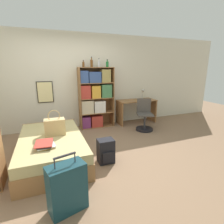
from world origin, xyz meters
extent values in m
plane|color=#84664C|center=(0.00, 0.00, 0.00)|extent=(14.00, 14.00, 0.00)
cube|color=beige|center=(0.00, 1.74, 1.30)|extent=(10.00, 0.06, 2.60)
cube|color=black|center=(-0.69, 1.70, 1.05)|extent=(0.40, 0.02, 0.56)
cube|color=beige|center=(-0.69, 1.69, 1.05)|extent=(0.36, 0.01, 0.52)
cube|color=olive|center=(-0.66, 0.00, 0.14)|extent=(1.13, 1.95, 0.28)
cube|color=tan|center=(-0.66, 0.00, 0.37)|extent=(1.10, 1.92, 0.17)
cube|color=olive|center=(-0.66, 0.95, 0.23)|extent=(1.13, 0.04, 0.45)
cube|color=tan|center=(-0.58, 0.06, 0.60)|extent=(0.37, 0.21, 0.30)
torus|color=tan|center=(-0.58, 0.06, 0.82)|extent=(0.22, 0.02, 0.22)
cube|color=gold|center=(-0.76, -0.43, 0.46)|extent=(0.24, 0.30, 0.01)
cube|color=silver|center=(-0.76, -0.42, 0.48)|extent=(0.31, 0.34, 0.02)
cube|color=#232328|center=(-0.76, -0.44, 0.49)|extent=(0.26, 0.36, 0.01)
cube|color=#B2382D|center=(-0.77, -0.42, 0.50)|extent=(0.27, 0.34, 0.01)
cube|color=#B2382D|center=(-0.78, -0.42, 0.52)|extent=(0.29, 0.38, 0.01)
cube|color=#143842|center=(-0.55, -1.36, 0.30)|extent=(0.48, 0.34, 0.60)
cylinder|color=#2D2D33|center=(-0.67, -1.40, 0.66)|extent=(0.01, 0.01, 0.12)
cylinder|color=#2D2D33|center=(-0.43, -1.33, 0.66)|extent=(0.01, 0.01, 0.12)
cube|color=#2D2D33|center=(-0.55, -1.36, 0.72)|extent=(0.26, 0.09, 0.02)
cube|color=olive|center=(0.18, 1.51, 0.85)|extent=(0.02, 0.36, 1.69)
cube|color=olive|center=(1.13, 1.51, 0.85)|extent=(0.02, 0.36, 1.69)
cube|color=olive|center=(0.65, 1.69, 0.85)|extent=(0.97, 0.01, 1.69)
cube|color=olive|center=(0.65, 1.51, 0.01)|extent=(0.93, 0.36, 0.02)
cube|color=olive|center=(0.65, 1.51, 0.42)|extent=(0.93, 0.36, 0.02)
cube|color=olive|center=(0.65, 1.51, 0.85)|extent=(0.93, 0.36, 0.02)
cube|color=olive|center=(0.65, 1.51, 1.27)|extent=(0.93, 0.36, 0.02)
cube|color=olive|center=(0.65, 1.51, 1.69)|extent=(0.93, 0.36, 0.02)
cube|color=#7A336B|center=(0.32, 1.49, 0.17)|extent=(0.24, 0.27, 0.31)
cube|color=#B2382D|center=(0.63, 1.49, 0.18)|extent=(0.32, 0.27, 0.32)
cube|color=beige|center=(0.37, 1.49, 0.62)|extent=(0.34, 0.27, 0.37)
cube|color=silver|center=(0.72, 1.49, 0.60)|extent=(0.32, 0.27, 0.33)
cube|color=#B2382D|center=(0.33, 1.49, 1.03)|extent=(0.26, 0.27, 0.36)
cube|color=gold|center=(0.62, 1.49, 1.03)|extent=(0.24, 0.27, 0.34)
cube|color=#427A4C|center=(0.93, 1.49, 1.04)|extent=(0.29, 0.27, 0.36)
cube|color=#334C84|center=(0.31, 1.49, 1.44)|extent=(0.22, 0.27, 0.32)
cube|color=#334C84|center=(0.60, 1.49, 1.43)|extent=(0.33, 0.27, 0.29)
cube|color=#99894C|center=(0.92, 1.49, 1.46)|extent=(0.25, 0.27, 0.36)
cylinder|color=brown|center=(0.33, 1.55, 1.76)|extent=(0.06, 0.06, 0.13)
cylinder|color=brown|center=(0.33, 1.55, 1.84)|extent=(0.02, 0.02, 0.04)
cylinder|color=#232328|center=(0.33, 1.55, 1.87)|extent=(0.03, 0.03, 0.01)
cylinder|color=brown|center=(0.56, 1.55, 1.79)|extent=(0.07, 0.07, 0.19)
cylinder|color=brown|center=(0.56, 1.55, 1.91)|extent=(0.03, 0.03, 0.06)
cylinder|color=#232328|center=(0.56, 1.55, 1.95)|extent=(0.03, 0.03, 0.02)
cylinder|color=#B7BCC1|center=(0.75, 1.51, 1.78)|extent=(0.06, 0.06, 0.16)
cylinder|color=#B7BCC1|center=(0.75, 1.51, 1.88)|extent=(0.02, 0.02, 0.05)
cylinder|color=#232328|center=(0.75, 1.51, 1.92)|extent=(0.03, 0.03, 0.02)
cylinder|color=#1E6B2D|center=(0.97, 1.46, 1.77)|extent=(0.07, 0.07, 0.15)
cylinder|color=#1E6B2D|center=(0.97, 1.46, 1.86)|extent=(0.03, 0.03, 0.05)
cylinder|color=#232328|center=(0.97, 1.46, 1.89)|extent=(0.03, 0.03, 0.02)
cube|color=olive|center=(1.91, 1.43, 0.70)|extent=(1.18, 0.53, 0.02)
cube|color=olive|center=(1.34, 1.43, 0.35)|extent=(0.03, 0.49, 0.69)
cube|color=olive|center=(2.48, 1.43, 0.35)|extent=(0.03, 0.49, 0.69)
cylinder|color=#ADA89E|center=(2.15, 1.51, 0.73)|extent=(0.13, 0.13, 0.02)
cylinder|color=#ADA89E|center=(2.15, 1.51, 0.86)|extent=(0.02, 0.02, 0.25)
cone|color=#ADA89E|center=(2.19, 1.51, 1.01)|extent=(0.15, 0.11, 0.15)
cylinder|color=black|center=(1.78, 0.72, 0.03)|extent=(0.46, 0.46, 0.06)
cylinder|color=#333338|center=(1.78, 0.72, 0.22)|extent=(0.05, 0.05, 0.44)
cube|color=#47423D|center=(1.78, 0.72, 0.45)|extent=(0.54, 0.54, 0.03)
cube|color=#47423D|center=(1.85, 0.90, 0.66)|extent=(0.37, 0.17, 0.39)
cube|color=black|center=(0.24, -0.48, 0.22)|extent=(0.29, 0.23, 0.44)
cube|color=black|center=(0.24, -0.61, 0.15)|extent=(0.20, 0.03, 0.20)
camera|label=1|loc=(-0.69, -3.22, 1.69)|focal=28.00mm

